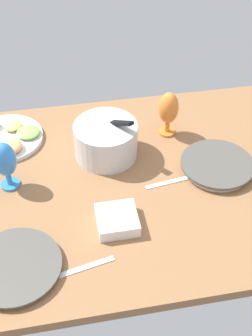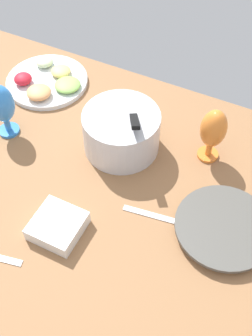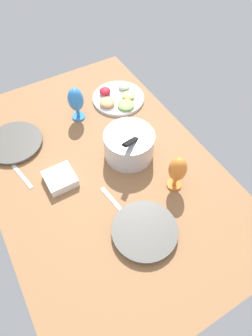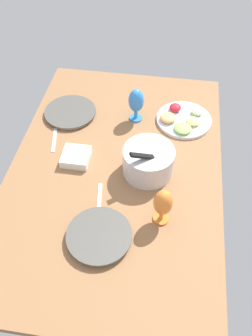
# 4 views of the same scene
# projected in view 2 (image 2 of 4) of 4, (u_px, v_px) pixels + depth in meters

# --- Properties ---
(ground_plane) EXTENTS (1.60, 1.04, 0.04)m
(ground_plane) POSITION_uv_depth(u_px,v_px,m) (101.00, 186.00, 1.33)
(ground_plane) COLOR #8C603D
(dinner_plate_right) EXTENTS (0.28, 0.28, 0.03)m
(dinner_plate_right) POSITION_uv_depth(u_px,v_px,m) (223.00, 229.00, 1.19)
(dinner_plate_right) COLOR silver
(dinner_plate_right) RESTS_ON ground_plane
(mixing_bowl) EXTENTS (0.24, 0.24, 0.20)m
(mixing_bowl) POSITION_uv_depth(u_px,v_px,m) (121.00, 130.00, 1.34)
(mixing_bowl) COLOR silver
(mixing_bowl) RESTS_ON ground_plane
(fruit_platter) EXTENTS (0.30, 0.30, 0.06)m
(fruit_platter) POSITION_uv_depth(u_px,v_px,m) (47.00, 81.00, 1.58)
(fruit_platter) COLOR silver
(fruit_platter) RESTS_ON ground_plane
(hurricane_glass_orange) EXTENTS (0.08, 0.08, 0.19)m
(hurricane_glass_orange) POSITION_uv_depth(u_px,v_px,m) (213.00, 130.00, 1.29)
(hurricane_glass_orange) COLOR orange
(hurricane_glass_orange) RESTS_ON ground_plane
(hurricane_glass_blue) EXTENTS (0.08, 0.08, 0.20)m
(hurricane_glass_blue) POSITION_uv_depth(u_px,v_px,m) (1.00, 105.00, 1.35)
(hurricane_glass_blue) COLOR #327FD4
(hurricane_glass_blue) RESTS_ON ground_plane
(square_bowl_white) EXTENTS (0.13, 0.13, 0.05)m
(square_bowl_white) POSITION_uv_depth(u_px,v_px,m) (58.00, 225.00, 1.19)
(square_bowl_white) COLOR white
(square_bowl_white) RESTS_ON ground_plane
(fork_by_right_plate) EXTENTS (0.18, 0.04, 0.01)m
(fork_by_right_plate) POSITION_uv_depth(u_px,v_px,m) (153.00, 215.00, 1.23)
(fork_by_right_plate) COLOR silver
(fork_by_right_plate) RESTS_ON ground_plane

